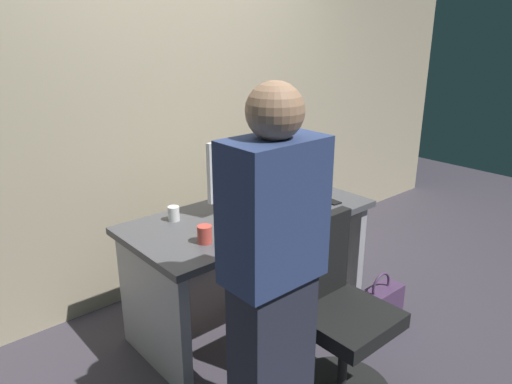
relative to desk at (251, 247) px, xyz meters
The scene contains 13 objects.
ground_plane 0.52m from the desk, ahead, with size 9.00×9.00×0.00m, color #3D3842.
wall_back 1.27m from the desk, 90.00° to the left, with size 6.40×0.10×3.00m, color tan.
desk is the anchor object (origin of this frame).
office_chair 0.79m from the desk, 96.98° to the right, with size 0.52×0.52×0.94m.
person_at_desk 1.04m from the desk, 125.20° to the right, with size 0.40×0.24×1.64m.
monitor 0.49m from the desk, 76.55° to the left, with size 0.54×0.16×0.46m.
keyboard 0.27m from the desk, 111.10° to the right, with size 0.43×0.13×0.02m, color #262626.
mouse 0.40m from the desk, 27.29° to the right, with size 0.06×0.10×0.03m, color black.
cup_near_keyboard 0.55m from the desk, 160.56° to the right, with size 0.08×0.08×0.10m, color #D84C3F.
cup_by_monitor 0.53m from the desk, 153.11° to the left, with size 0.07×0.07×0.09m, color white.
book_stack 0.56m from the desk, 23.59° to the left, with size 0.21×0.16×0.13m.
cell_phone 0.60m from the desk, 19.17° to the right, with size 0.07×0.14×0.01m, color black.
handbag 0.90m from the desk, 47.16° to the right, with size 0.34×0.14×0.38m.
Camera 1 is at (-1.76, -2.07, 1.82)m, focal length 33.71 mm.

